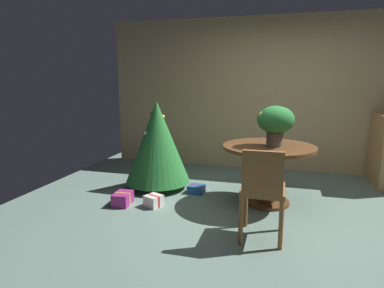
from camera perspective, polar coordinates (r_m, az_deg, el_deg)
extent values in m
plane|color=slate|center=(3.95, 13.50, -12.35)|extent=(6.60, 6.60, 0.00)
cube|color=tan|center=(5.84, 14.97, 8.19)|extent=(6.00, 0.10, 2.60)
cylinder|color=brown|center=(4.38, 12.76, -9.71)|extent=(0.57, 0.57, 0.04)
cylinder|color=brown|center=(4.27, 12.96, -5.23)|extent=(0.23, 0.23, 0.67)
cylinder|color=brown|center=(4.18, 13.17, -0.54)|extent=(1.14, 1.14, 0.04)
cylinder|color=#665B51|center=(4.13, 14.13, 0.79)|extent=(0.20, 0.20, 0.17)
ellipsoid|color=#287533|center=(4.10, 14.29, 4.11)|extent=(0.45, 0.45, 0.33)
sphere|color=#EAD14C|center=(4.03, 12.77, 4.75)|extent=(0.07, 0.07, 0.07)
sphere|color=#EAD14C|center=(4.03, 15.26, 3.73)|extent=(0.07, 0.07, 0.07)
sphere|color=#EAD14C|center=(4.03, 12.08, 4.89)|extent=(0.09, 0.09, 0.09)
sphere|color=#EAD14C|center=(4.10, 15.71, 4.29)|extent=(0.07, 0.07, 0.07)
cylinder|color=brown|center=(3.61, 9.28, -10.44)|extent=(0.04, 0.04, 0.47)
cylinder|color=brown|center=(3.59, 15.24, -10.79)|extent=(0.04, 0.04, 0.47)
cylinder|color=brown|center=(3.23, 8.44, -13.02)|extent=(0.04, 0.04, 0.47)
cylinder|color=brown|center=(3.22, 15.15, -13.44)|extent=(0.04, 0.04, 0.47)
cube|color=brown|center=(3.32, 12.21, -7.69)|extent=(0.41, 0.45, 0.05)
cube|color=brown|center=(3.06, 12.14, -4.86)|extent=(0.37, 0.05, 0.40)
cylinder|color=brown|center=(4.90, -5.87, -6.92)|extent=(0.10, 0.10, 0.09)
cone|color=#287533|center=(4.74, -6.02, 0.36)|extent=(0.93, 0.93, 1.17)
sphere|color=silver|center=(4.66, -7.91, 1.84)|extent=(0.07, 0.07, 0.07)
sphere|color=gold|center=(5.13, -5.40, -2.71)|extent=(0.06, 0.06, 0.06)
sphere|color=silver|center=(5.05, -7.15, -1.45)|extent=(0.04, 0.04, 0.04)
sphere|color=silver|center=(4.82, -7.39, 2.21)|extent=(0.06, 0.06, 0.06)
sphere|color=red|center=(4.71, -6.93, 5.22)|extent=(0.05, 0.05, 0.05)
sphere|color=gold|center=(4.70, -5.08, 4.70)|extent=(0.06, 0.06, 0.06)
cube|color=silver|center=(4.18, -6.66, -9.75)|extent=(0.25, 0.25, 0.14)
cube|color=red|center=(4.18, -6.66, -9.75)|extent=(0.18, 0.10, 0.14)
cube|color=#9E287A|center=(4.29, -11.90, -9.25)|extent=(0.22, 0.29, 0.16)
cube|color=gold|center=(4.29, -11.90, -9.25)|extent=(0.20, 0.05, 0.16)
cube|color=#1E569E|center=(4.63, 0.78, -7.79)|extent=(0.24, 0.21, 0.11)
cube|color=red|center=(4.63, 0.78, -7.79)|extent=(0.22, 0.06, 0.11)
sphere|color=#B29338|center=(5.59, 28.98, -0.35)|extent=(0.04, 0.04, 0.04)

